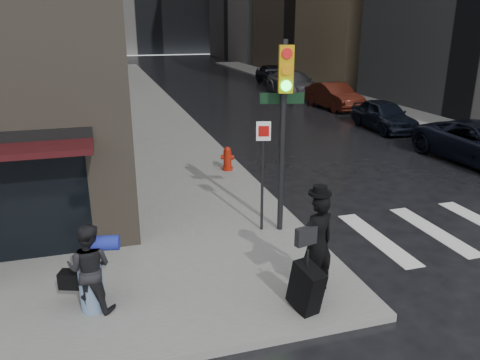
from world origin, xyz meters
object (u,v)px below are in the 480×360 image
object	(u,v)px
fire_hydrant	(227,160)
traffic_light	(282,113)
man_jeans	(89,268)
man_overcoat	(315,251)
parked_car_2	(334,96)
parked_car_4	(274,74)
parked_car_3	(294,83)
parked_car_1	(384,115)

from	to	relation	value
fire_hydrant	traffic_light	bearing A→B (deg)	-91.21
man_jeans	fire_hydrant	size ratio (longest dim) A/B	1.98
man_jeans	man_overcoat	bearing A→B (deg)	-169.47
parked_car_2	parked_car_4	bearing A→B (deg)	83.19
traffic_light	fire_hydrant	bearing A→B (deg)	102.88
parked_car_3	parked_car_4	bearing A→B (deg)	78.08
traffic_light	parked_car_2	xyz separation A→B (m)	(9.65, 15.84, -2.26)
fire_hydrant	parked_car_4	size ratio (longest dim) A/B	0.17
man_overcoat	parked_car_4	world-z (taller)	man_overcoat
parked_car_3	traffic_light	bearing A→B (deg)	-118.59
traffic_light	fire_hydrant	xyz separation A→B (m)	(0.11, 5.14, -2.51)
traffic_light	man_overcoat	bearing A→B (deg)	-84.09
man_jeans	parked_car_1	xyz separation A→B (m)	(13.49, 11.91, -0.24)
fire_hydrant	parked_car_3	distance (m)	19.25
man_overcoat	fire_hydrant	distance (m)	7.96
man_overcoat	man_jeans	bearing A→B (deg)	-23.41
man_overcoat	man_jeans	world-z (taller)	man_overcoat
man_jeans	parked_car_4	distance (m)	33.46
traffic_light	parked_car_4	bearing A→B (deg)	83.83
man_jeans	parked_car_1	distance (m)	18.00
man_overcoat	traffic_light	xyz separation A→B (m)	(0.40, 2.79, 1.99)
fire_hydrant	parked_car_4	world-z (taller)	parked_car_4
man_jeans	parked_car_3	xyz separation A→B (m)	(13.88, 24.03, -0.14)
traffic_light	parked_car_4	size ratio (longest dim) A/B	0.91
man_overcoat	parked_car_3	distance (m)	26.63
parked_car_4	man_jeans	bearing A→B (deg)	-116.15
traffic_light	parked_car_4	xyz separation A→B (m)	(10.32, 27.96, -2.19)
parked_car_1	parked_car_3	world-z (taller)	parked_car_3
fire_hydrant	man_overcoat	bearing A→B (deg)	-93.67
man_overcoat	parked_car_2	size ratio (longest dim) A/B	0.46
traffic_light	parked_car_4	world-z (taller)	traffic_light
traffic_light	parked_car_3	xyz separation A→B (m)	(9.58, 21.90, -2.20)
parked_car_4	parked_car_3	bearing A→B (deg)	-97.19
fire_hydrant	parked_car_2	bearing A→B (deg)	48.26
parked_car_3	fire_hydrant	bearing A→B (deg)	-124.43
man_jeans	parked_car_2	xyz separation A→B (m)	(13.96, 17.97, -0.20)
man_jeans	parked_car_2	world-z (taller)	man_jeans
man_jeans	fire_hydrant	bearing A→B (deg)	-101.17
traffic_light	parked_car_2	bearing A→B (deg)	72.73
parked_car_1	parked_car_3	xyz separation A→B (m)	(0.39, 12.12, 0.11)
man_overcoat	parked_car_3	bearing A→B (deg)	-125.85
traffic_light	parked_car_1	xyz separation A→B (m)	(9.18, 9.78, -2.30)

